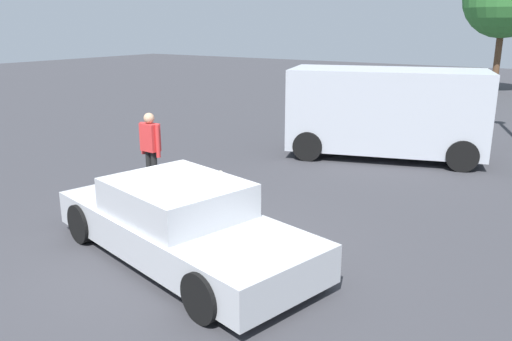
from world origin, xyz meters
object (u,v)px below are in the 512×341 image
(sedan_foreground, at_px, (181,223))
(dog, at_px, (217,178))
(van_white, at_px, (386,110))
(pedestrian, at_px, (150,144))

(sedan_foreground, xyz_separation_m, dog, (-1.49, 2.80, -0.25))
(dog, relative_size, van_white, 0.11)
(sedan_foreground, bearing_deg, van_white, 100.78)
(dog, bearing_deg, van_white, 137.03)
(van_white, bearing_deg, sedan_foreground, -110.24)
(sedan_foreground, distance_m, pedestrian, 3.64)
(van_white, bearing_deg, dog, -128.29)
(sedan_foreground, distance_m, dog, 3.18)
(dog, height_order, van_white, van_white)
(sedan_foreground, relative_size, pedestrian, 2.98)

